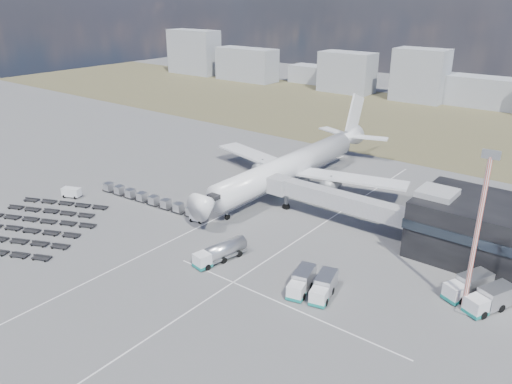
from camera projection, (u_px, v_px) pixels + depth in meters
The scene contains 16 objects.
ground at pixel (196, 235), 92.57m from camera, with size 420.00×420.00×0.00m, color #565659.
grass_strip at pixel (419, 122), 173.01m from camera, with size 420.00×90.00×0.01m, color brown.
lane_markings at pixel (247, 245), 89.17m from camera, with size 47.12×110.00×0.01m.
terminal at pixel (509, 236), 80.83m from camera, with size 30.40×16.40×11.00m.
jet_bridge at pixel (328, 197), 96.53m from camera, with size 30.30×3.80×7.05m.
airliner at pixel (294, 164), 114.28m from camera, with size 51.59×64.53×17.62m.
skyline at pixel (396, 79), 212.05m from camera, with size 301.21×26.71×23.24m.
fuel_tanker at pixel (220, 252), 83.34m from camera, with size 4.23×10.13×3.18m.
pushback_tug at pixel (197, 218), 98.01m from camera, with size 2.90×1.63×1.35m, color white.
utility_van at pixel (72, 193), 109.47m from camera, with size 4.02×1.82×2.17m, color white.
catering_truck at pixel (284, 186), 112.13m from camera, with size 3.21×6.21×2.72m.
service_trucks_near at pixel (312, 284), 74.23m from camera, with size 7.41×8.27×2.85m.
service_trucks_far at pixel (479, 292), 71.90m from camera, with size 9.22×9.85×3.15m.
uld_row at pixel (148, 199), 106.22m from camera, with size 27.46×3.73×1.85m.
baggage_dollies at pixel (28, 225), 95.85m from camera, with size 30.26×30.53×0.74m.
floodlight_mast at pixel (476, 236), 66.16m from camera, with size 2.24×1.83×23.76m.
Camera 1 is at (59.92, -58.41, 41.92)m, focal length 35.00 mm.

